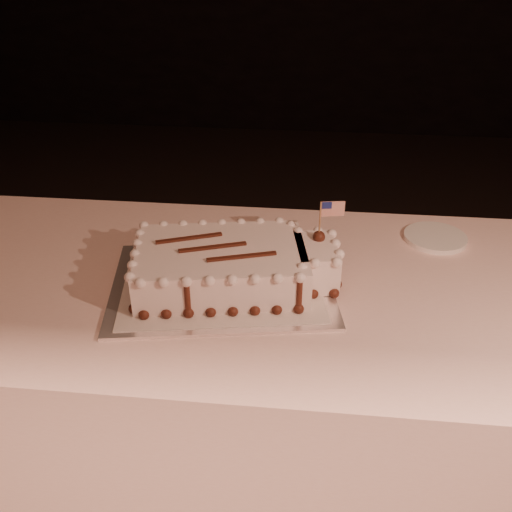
# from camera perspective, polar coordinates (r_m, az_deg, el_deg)

# --- Properties ---
(room_shell) EXTENTS (6.10, 8.10, 2.90)m
(room_shell) POSITION_cam_1_polar(r_m,az_deg,el_deg) (0.53, 12.57, 20.11)
(room_shell) COLOR black
(room_shell) RESTS_ON ground
(banquet_table) EXTENTS (2.40, 0.80, 0.75)m
(banquet_table) POSITION_cam_1_polar(r_m,az_deg,el_deg) (1.59, 6.45, -14.33)
(banquet_table) COLOR #FED1C5
(banquet_table) RESTS_ON ground
(cake_board) EXTENTS (0.57, 0.46, 0.01)m
(cake_board) POSITION_cam_1_polar(r_m,az_deg,el_deg) (1.34, -3.41, -2.81)
(cake_board) COLOR white
(cake_board) RESTS_ON banquet_table
(doily) EXTENTS (0.51, 0.42, 0.00)m
(doily) POSITION_cam_1_polar(r_m,az_deg,el_deg) (1.34, -3.42, -2.64)
(doily) COLOR silver
(doily) RESTS_ON cake_board
(sheet_cake) EXTENTS (0.49, 0.33, 0.19)m
(sheet_cake) POSITION_cam_1_polar(r_m,az_deg,el_deg) (1.31, -2.30, -0.89)
(sheet_cake) COLOR white
(sheet_cake) RESTS_ON doily
(side_plate) EXTENTS (0.17, 0.17, 0.01)m
(side_plate) POSITION_cam_1_polar(r_m,az_deg,el_deg) (1.60, 17.49, 1.77)
(side_plate) COLOR white
(side_plate) RESTS_ON banquet_table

